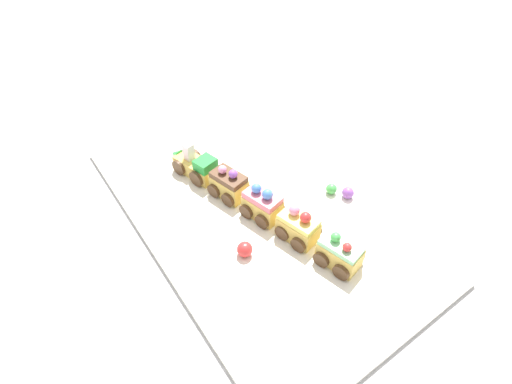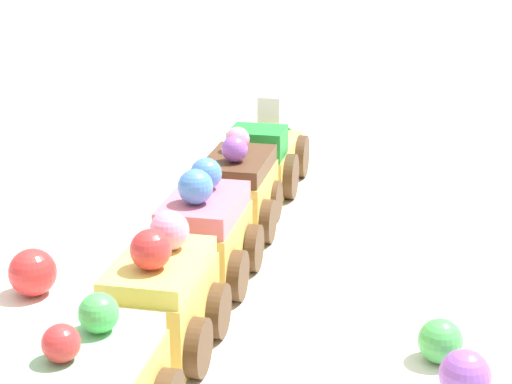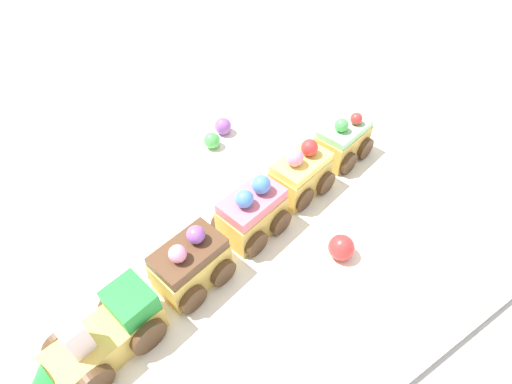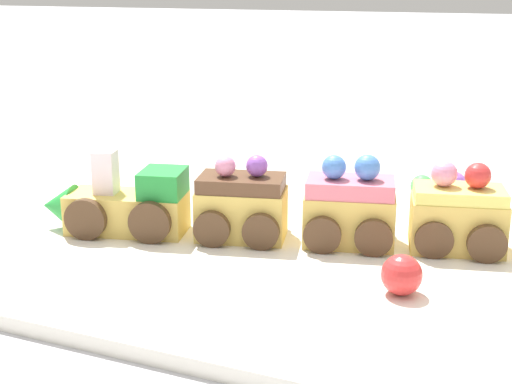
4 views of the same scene
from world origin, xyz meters
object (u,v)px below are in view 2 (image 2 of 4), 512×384
Objects in this scene: cake_train_locomotive at (268,156)px; gumball_purple at (465,375)px; cake_car_strawberry at (204,238)px; cake_car_chocolate at (238,193)px; gumball_green at (440,341)px; gumball_red at (33,272)px; cake_car_lemon at (161,302)px.

cake_train_locomotive is 0.35m from gumball_purple.
cake_train_locomotive is 1.62× the size of cake_car_strawberry.
cake_car_chocolate is at bearing 0.03° from cake_car_strawberry.
cake_car_strawberry is 0.19m from gumball_purple.
cake_car_strawberry is at bearing 78.49° from gumball_green.
gumball_red is (-0.16, 0.06, -0.01)m from cake_car_chocolate.
gumball_red is (0.02, 0.11, -0.01)m from cake_car_lemon.
cake_car_strawberry is 2.87× the size of gumball_red.
cake_train_locomotive is at bearing -0.03° from cake_car_chocolate.
cake_car_lemon is at bearing -179.95° from cake_car_chocolate.
cake_car_chocolate reaches higher than gumball_red.
cake_car_chocolate is 1.00× the size of cake_car_strawberry.
gumball_red is (-0.00, 0.27, 0.00)m from gumball_purple.
cake_car_lemon is (-0.09, -0.02, -0.00)m from cake_car_strawberry.
gumball_purple is (0.02, -0.16, -0.02)m from cake_car_lemon.
cake_train_locomotive reaches higher than gumball_green.
cake_train_locomotive is at bearing -7.89° from gumball_red.
cake_car_chocolate reaches higher than gumball_green.
cake_car_strawberry is at bearing 70.86° from gumball_purple.
cake_train_locomotive is 5.39× the size of gumball_purple.
gumball_green is at bearing 33.60° from gumball_purple.
cake_train_locomotive reaches higher than gumball_purple.
cake_car_chocolate is 0.26m from gumball_purple.
cake_car_strawberry is 0.09m from cake_car_lemon.
gumball_red is (-0.06, 0.09, -0.02)m from cake_car_strawberry.
gumball_green is at bearing -82.87° from gumball_red.
gumball_purple is at bearing -89.80° from gumball_red.
cake_car_chocolate is 0.17m from gumball_red.
cake_car_lemon is 0.15m from gumball_green.
gumball_green is (-0.03, -0.16, -0.02)m from cake_car_strawberry.
cake_car_strawberry reaches higher than cake_car_chocolate.
cake_train_locomotive is at bearing 42.23° from gumball_green.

